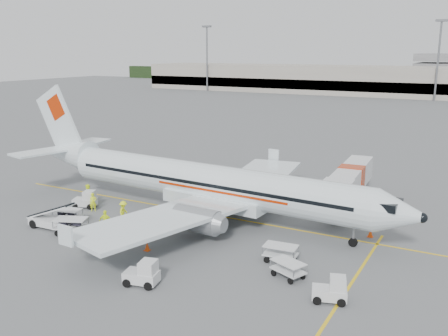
% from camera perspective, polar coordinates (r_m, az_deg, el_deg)
% --- Properties ---
extents(ground, '(360.00, 360.00, 0.00)m').
position_cam_1_polar(ground, '(43.63, -1.26, -5.40)').
color(ground, '#56595B').
extents(stripe_lead, '(44.00, 0.20, 0.01)m').
position_cam_1_polar(stripe_lead, '(43.62, -1.26, -5.39)').
color(stripe_lead, yellow).
rests_on(stripe_lead, ground).
extents(stripe_cross, '(0.20, 20.00, 0.01)m').
position_cam_1_polar(stripe_cross, '(31.83, 14.02, -13.18)').
color(stripe_cross, yellow).
rests_on(stripe_cross, ground).
extents(terminal_west, '(110.00, 22.00, 9.00)m').
position_cam_1_polar(terminal_west, '(176.80, 8.63, 10.09)').
color(terminal_west, gray).
rests_on(terminal_west, ground).
extents(treeline, '(300.00, 3.00, 6.00)m').
position_cam_1_polar(treeline, '(212.11, 23.30, 9.28)').
color(treeline, black).
rests_on(treeline, ground).
extents(mast_west, '(3.20, 1.20, 22.00)m').
position_cam_1_polar(mast_west, '(178.55, -1.95, 12.34)').
color(mast_west, slate).
rests_on(mast_west, ground).
extents(mast_center, '(3.20, 1.20, 22.00)m').
position_cam_1_polar(mast_center, '(154.63, 23.26, 11.15)').
color(mast_center, slate).
rests_on(mast_center, ground).
extents(aircraft, '(39.36, 31.74, 10.37)m').
position_cam_1_polar(aircraft, '(41.86, -1.83, 1.16)').
color(aircraft, white).
rests_on(aircraft, ground).
extents(jet_bridge, '(3.62, 14.64, 3.81)m').
position_cam_1_polar(jet_bridge, '(46.71, 14.27, -2.10)').
color(jet_bridge, silver).
rests_on(jet_bridge, ground).
extents(belt_loader, '(5.34, 2.15, 2.86)m').
position_cam_1_polar(belt_loader, '(42.39, -19.00, -4.68)').
color(belt_loader, silver).
rests_on(belt_loader, ground).
extents(tug_fore, '(2.21, 1.67, 1.51)m').
position_cam_1_polar(tug_fore, '(29.79, 11.97, -13.37)').
color(tug_fore, silver).
rests_on(tug_fore, ground).
extents(tug_mid, '(2.27, 1.60, 1.60)m').
position_cam_1_polar(tug_mid, '(31.43, -9.44, -11.69)').
color(tug_mid, silver).
rests_on(tug_mid, ground).
extents(tug_aft, '(2.31, 1.80, 1.57)m').
position_cam_1_polar(tug_aft, '(47.20, -15.63, -3.44)').
color(tug_aft, silver).
rests_on(tug_aft, ground).
extents(cart_loaded_a, '(2.80, 2.27, 1.27)m').
position_cam_1_polar(cart_loaded_a, '(40.88, -17.08, -6.37)').
color(cart_loaded_a, silver).
rests_on(cart_loaded_a, ground).
extents(cart_loaded_b, '(2.43, 1.78, 1.14)m').
position_cam_1_polar(cart_loaded_b, '(43.67, -17.41, -5.22)').
color(cart_loaded_b, silver).
rests_on(cart_loaded_b, ground).
extents(cart_empty_a, '(2.35, 1.52, 1.17)m').
position_cam_1_polar(cart_empty_a, '(34.45, 6.48, -9.67)').
color(cart_empty_a, silver).
rests_on(cart_empty_a, ground).
extents(cart_empty_b, '(2.44, 1.98, 1.10)m').
position_cam_1_polar(cart_empty_b, '(32.25, 7.34, -11.43)').
color(cart_empty_b, silver).
rests_on(cart_empty_b, ground).
extents(cone_nose, '(0.42, 0.42, 0.68)m').
position_cam_1_polar(cone_nose, '(40.18, 16.39, -7.11)').
color(cone_nose, '#F0460A').
rests_on(cone_nose, ground).
extents(cone_port, '(0.38, 0.38, 0.61)m').
position_cam_1_polar(cone_port, '(56.16, 6.50, -0.88)').
color(cone_port, '#F0460A').
rests_on(cone_port, ground).
extents(cone_stbd, '(0.41, 0.41, 0.66)m').
position_cam_1_polar(cone_stbd, '(36.51, -8.78, -8.82)').
color(cone_stbd, '#F0460A').
rests_on(cone_stbd, ground).
extents(crew_a, '(0.72, 0.70, 1.66)m').
position_cam_1_polar(crew_a, '(45.91, -14.73, -3.79)').
color(crew_a, '#CDE218').
rests_on(crew_a, ground).
extents(crew_b, '(1.19, 1.15, 1.93)m').
position_cam_1_polar(crew_b, '(47.93, -15.29, -2.94)').
color(crew_b, '#CDE218').
rests_on(crew_b, ground).
extents(crew_c, '(1.00, 1.33, 1.83)m').
position_cam_1_polar(crew_c, '(42.40, -11.41, -4.92)').
color(crew_c, '#CDE218').
rests_on(crew_c, ground).
extents(crew_d, '(1.16, 0.79, 1.83)m').
position_cam_1_polar(crew_d, '(40.34, -13.37, -5.98)').
color(crew_d, '#CDE218').
rests_on(crew_d, ground).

